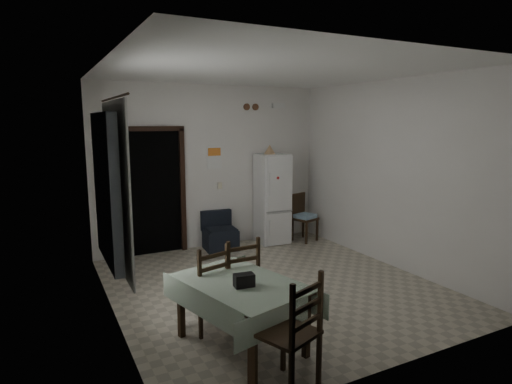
{
  "coord_description": "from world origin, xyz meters",
  "views": [
    {
      "loc": [
        -2.78,
        -4.92,
        2.26
      ],
      "look_at": [
        0.0,
        0.5,
        1.25
      ],
      "focal_mm": 30.0,
      "sensor_mm": 36.0,
      "label": 1
    }
  ],
  "objects_px": {
    "dining_table": "(241,314)",
    "navy_seat": "(220,231)",
    "dining_chair_far_left": "(205,286)",
    "dining_chair_near_head": "(287,331)",
    "corner_chair": "(305,218)",
    "dining_chair_far_right": "(237,277)",
    "fridge": "(272,199)"
  },
  "relations": [
    {
      "from": "fridge",
      "to": "navy_seat",
      "type": "bearing_deg",
      "value": -176.11
    },
    {
      "from": "dining_chair_far_left",
      "to": "dining_chair_far_right",
      "type": "height_order",
      "value": "dining_chair_far_right"
    },
    {
      "from": "fridge",
      "to": "dining_table",
      "type": "height_order",
      "value": "fridge"
    },
    {
      "from": "fridge",
      "to": "dining_chair_near_head",
      "type": "relative_size",
      "value": 1.59
    },
    {
      "from": "corner_chair",
      "to": "dining_table",
      "type": "height_order",
      "value": "corner_chair"
    },
    {
      "from": "dining_table",
      "to": "dining_chair_far_right",
      "type": "xyz_separation_m",
      "value": [
        0.23,
        0.6,
        0.15
      ]
    },
    {
      "from": "fridge",
      "to": "dining_chair_far_left",
      "type": "bearing_deg",
      "value": -127.41
    },
    {
      "from": "fridge",
      "to": "dining_chair_near_head",
      "type": "bearing_deg",
      "value": -113.74
    },
    {
      "from": "dining_chair_far_right",
      "to": "dining_chair_near_head",
      "type": "height_order",
      "value": "dining_chair_near_head"
    },
    {
      "from": "navy_seat",
      "to": "dining_chair_far_left",
      "type": "bearing_deg",
      "value": -110.06
    },
    {
      "from": "fridge",
      "to": "dining_chair_near_head",
      "type": "xyz_separation_m",
      "value": [
        -2.09,
        -4.0,
        -0.31
      ]
    },
    {
      "from": "dining_table",
      "to": "corner_chair",
      "type": "bearing_deg",
      "value": 32.9
    },
    {
      "from": "dining_table",
      "to": "dining_chair_far_left",
      "type": "relative_size",
      "value": 1.37
    },
    {
      "from": "dining_chair_far_left",
      "to": "navy_seat",
      "type": "bearing_deg",
      "value": -129.57
    },
    {
      "from": "dining_table",
      "to": "dining_chair_far_right",
      "type": "bearing_deg",
      "value": 54.7
    },
    {
      "from": "fridge",
      "to": "dining_chair_near_head",
      "type": "distance_m",
      "value": 4.53
    },
    {
      "from": "fridge",
      "to": "navy_seat",
      "type": "relative_size",
      "value": 2.47
    },
    {
      "from": "dining_table",
      "to": "navy_seat",
      "type": "bearing_deg",
      "value": 56.63
    },
    {
      "from": "corner_chair",
      "to": "navy_seat",
      "type": "bearing_deg",
      "value": 153.94
    },
    {
      "from": "dining_chair_far_right",
      "to": "dining_table",
      "type": "bearing_deg",
      "value": 68.23
    },
    {
      "from": "dining_table",
      "to": "dining_chair_near_head",
      "type": "bearing_deg",
      "value": -100.81
    },
    {
      "from": "navy_seat",
      "to": "fridge",
      "type": "bearing_deg",
      "value": 5.75
    },
    {
      "from": "fridge",
      "to": "corner_chair",
      "type": "xyz_separation_m",
      "value": [
        0.6,
        -0.22,
        -0.38
      ]
    },
    {
      "from": "navy_seat",
      "to": "dining_table",
      "type": "bearing_deg",
      "value": -103.28
    },
    {
      "from": "navy_seat",
      "to": "corner_chair",
      "type": "distance_m",
      "value": 1.67
    },
    {
      "from": "fridge",
      "to": "dining_chair_far_right",
      "type": "height_order",
      "value": "fridge"
    },
    {
      "from": "dining_chair_far_left",
      "to": "dining_chair_near_head",
      "type": "relative_size",
      "value": 0.92
    },
    {
      "from": "navy_seat",
      "to": "dining_chair_far_right",
      "type": "height_order",
      "value": "dining_chair_far_right"
    },
    {
      "from": "navy_seat",
      "to": "dining_chair_far_left",
      "type": "relative_size",
      "value": 0.7
    },
    {
      "from": "corner_chair",
      "to": "dining_chair_near_head",
      "type": "height_order",
      "value": "dining_chair_near_head"
    },
    {
      "from": "dining_chair_near_head",
      "to": "dining_table",
      "type": "bearing_deg",
      "value": -107.32
    },
    {
      "from": "corner_chair",
      "to": "dining_chair_far_right",
      "type": "xyz_separation_m",
      "value": [
        -2.52,
        -2.37,
        0.04
      ]
    }
  ]
}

